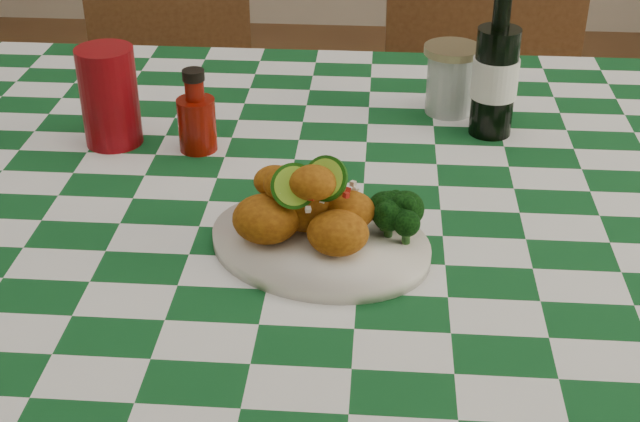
# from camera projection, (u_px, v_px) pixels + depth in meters

# --- Properties ---
(dining_table) EXTENTS (1.66, 1.06, 0.79)m
(dining_table) POSITION_uv_depth(u_px,v_px,m) (294.00, 395.00, 1.43)
(dining_table) COLOR #104B1F
(dining_table) RESTS_ON ground
(plate) EXTENTS (0.33, 0.30, 0.02)m
(plate) POSITION_uv_depth(u_px,v_px,m) (320.00, 244.00, 1.08)
(plate) COLOR silver
(plate) RESTS_ON dining_table
(fried_chicken_pile) EXTENTS (0.15, 0.11, 0.10)m
(fried_chicken_pile) POSITION_uv_depth(u_px,v_px,m) (314.00, 202.00, 1.05)
(fried_chicken_pile) COLOR #A86210
(fried_chicken_pile) RESTS_ON plate
(broccoli_side) EXTENTS (0.07, 0.07, 0.05)m
(broccoli_side) POSITION_uv_depth(u_px,v_px,m) (405.00, 217.00, 1.06)
(broccoli_side) COLOR black
(broccoli_side) RESTS_ON plate
(red_tumbler) EXTENTS (0.10, 0.10, 0.15)m
(red_tumbler) POSITION_uv_depth(u_px,v_px,m) (109.00, 97.00, 1.30)
(red_tumbler) COLOR maroon
(red_tumbler) RESTS_ON dining_table
(ketchup_bottle) EXTENTS (0.06, 0.06, 0.12)m
(ketchup_bottle) POSITION_uv_depth(u_px,v_px,m) (196.00, 110.00, 1.29)
(ketchup_bottle) COLOR #6F0E05
(ketchup_bottle) RESTS_ON dining_table
(mason_jar) EXTENTS (0.11, 0.11, 0.11)m
(mason_jar) POSITION_uv_depth(u_px,v_px,m) (450.00, 80.00, 1.41)
(mason_jar) COLOR #B2BCBA
(mason_jar) RESTS_ON dining_table
(beer_bottle) EXTENTS (0.08, 0.08, 0.24)m
(beer_bottle) POSITION_uv_depth(u_px,v_px,m) (497.00, 60.00, 1.31)
(beer_bottle) COLOR black
(beer_bottle) RESTS_ON dining_table
(wooden_chair_left) EXTENTS (0.49, 0.51, 0.83)m
(wooden_chair_left) POSITION_uv_depth(u_px,v_px,m) (190.00, 162.00, 2.09)
(wooden_chair_left) COLOR #472814
(wooden_chair_left) RESTS_ON ground
(wooden_chair_right) EXTENTS (0.48, 0.50, 1.02)m
(wooden_chair_right) POSITION_uv_depth(u_px,v_px,m) (487.00, 133.00, 2.01)
(wooden_chair_right) COLOR #472814
(wooden_chair_right) RESTS_ON ground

